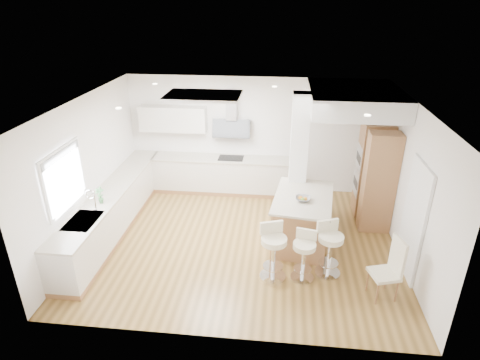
# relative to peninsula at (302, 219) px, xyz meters

# --- Properties ---
(ground) EXTENTS (6.00, 6.00, 0.00)m
(ground) POSITION_rel_peninsula_xyz_m (-1.16, -0.16, -0.50)
(ground) COLOR olive
(ground) RESTS_ON ground
(ceiling) EXTENTS (6.00, 5.00, 0.02)m
(ceiling) POSITION_rel_peninsula_xyz_m (-1.16, -0.16, -0.50)
(ceiling) COLOR white
(ceiling) RESTS_ON ground
(wall_back) EXTENTS (6.00, 0.04, 2.80)m
(wall_back) POSITION_rel_peninsula_xyz_m (-1.16, 2.34, 0.90)
(wall_back) COLOR white
(wall_back) RESTS_ON ground
(wall_left) EXTENTS (0.04, 5.00, 2.80)m
(wall_left) POSITION_rel_peninsula_xyz_m (-4.16, -0.16, 0.90)
(wall_left) COLOR white
(wall_left) RESTS_ON ground
(wall_right) EXTENTS (0.04, 5.00, 2.80)m
(wall_right) POSITION_rel_peninsula_xyz_m (1.84, -0.16, 0.90)
(wall_right) COLOR white
(wall_right) RESTS_ON ground
(skylight) EXTENTS (4.10, 2.10, 0.06)m
(skylight) POSITION_rel_peninsula_xyz_m (-1.95, 0.44, 2.27)
(skylight) COLOR white
(skylight) RESTS_ON ground
(window_left) EXTENTS (0.06, 1.28, 1.07)m
(window_left) POSITION_rel_peninsula_xyz_m (-4.12, -1.06, 1.19)
(window_left) COLOR silver
(window_left) RESTS_ON ground
(doorway_right) EXTENTS (0.05, 1.00, 2.10)m
(doorway_right) POSITION_rel_peninsula_xyz_m (1.81, -0.76, 0.50)
(doorway_right) COLOR #4C453C
(doorway_right) RESTS_ON ground
(counter_left) EXTENTS (0.63, 4.50, 1.35)m
(counter_left) POSITION_rel_peninsula_xyz_m (-3.86, 0.07, -0.04)
(counter_left) COLOR #A17045
(counter_left) RESTS_ON ground
(counter_back) EXTENTS (3.62, 0.63, 2.50)m
(counter_back) POSITION_rel_peninsula_xyz_m (-2.07, 2.06, 0.20)
(counter_back) COLOR #A17045
(counter_back) RESTS_ON ground
(pillar) EXTENTS (0.35, 0.35, 2.80)m
(pillar) POSITION_rel_peninsula_xyz_m (-0.11, 0.79, 0.90)
(pillar) COLOR white
(pillar) RESTS_ON ground
(soffit) EXTENTS (1.78, 2.20, 0.40)m
(soffit) POSITION_rel_peninsula_xyz_m (0.94, 1.24, 2.10)
(soffit) COLOR white
(soffit) RESTS_ON ground
(oven_column) EXTENTS (0.63, 1.21, 2.10)m
(oven_column) POSITION_rel_peninsula_xyz_m (1.52, 1.07, 0.55)
(oven_column) COLOR #A17045
(oven_column) RESTS_ON ground
(peninsula) EXTENTS (1.27, 1.75, 1.07)m
(peninsula) POSITION_rel_peninsula_xyz_m (0.00, 0.00, 0.00)
(peninsula) COLOR #A17045
(peninsula) RESTS_ON ground
(bar_stool_a) EXTENTS (0.58, 0.58, 1.02)m
(bar_stool_a) POSITION_rel_peninsula_xyz_m (-0.52, -1.19, 0.07)
(bar_stool_a) COLOR silver
(bar_stool_a) RESTS_ON ground
(bar_stool_b) EXTENTS (0.48, 0.48, 0.90)m
(bar_stool_b) POSITION_rel_peninsula_xyz_m (-0.00, -1.17, 0.01)
(bar_stool_b) COLOR silver
(bar_stool_b) RESTS_ON ground
(bar_stool_c) EXTENTS (0.58, 0.58, 1.00)m
(bar_stool_c) POSITION_rel_peninsula_xyz_m (0.44, -0.98, 0.06)
(bar_stool_c) COLOR silver
(bar_stool_c) RESTS_ON ground
(dining_chair) EXTENTS (0.51, 0.51, 1.07)m
(dining_chair) POSITION_rel_peninsula_xyz_m (1.34, -1.48, 0.07)
(dining_chair) COLOR beige
(dining_chair) RESTS_ON ground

